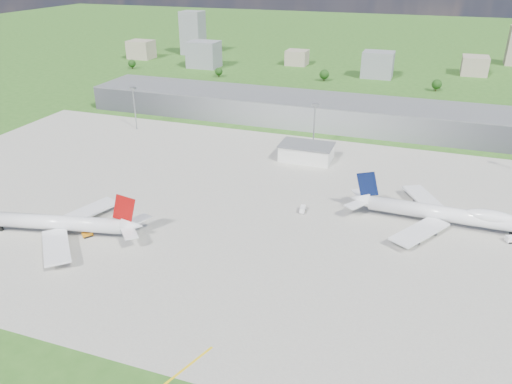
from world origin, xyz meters
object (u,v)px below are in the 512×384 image
(airliner_red_twin, at_px, (59,223))
(tug_yellow, at_px, (87,235))
(airliner_blue_quad, at_px, (446,214))
(van_white_near, at_px, (303,210))

(airliner_red_twin, bearing_deg, tug_yellow, 178.38)
(airliner_red_twin, distance_m, tug_yellow, 11.47)
(airliner_blue_quad, distance_m, van_white_near, 55.88)
(tug_yellow, bearing_deg, van_white_near, -20.21)
(airliner_red_twin, height_order, airliner_blue_quad, airliner_blue_quad)
(tug_yellow, height_order, van_white_near, van_white_near)
(airliner_red_twin, bearing_deg, van_white_near, -161.74)
(tug_yellow, bearing_deg, airliner_blue_quad, -30.32)
(airliner_red_twin, relative_size, tug_yellow, 15.46)
(airliner_blue_quad, bearing_deg, van_white_near, -171.43)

